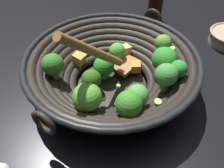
{
  "coord_description": "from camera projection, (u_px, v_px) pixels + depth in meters",
  "views": [
    {
      "loc": [
        -0.19,
        -0.36,
        0.42
      ],
      "look_at": [
        -0.01,
        -0.02,
        0.03
      ],
      "focal_mm": 36.48,
      "sensor_mm": 36.0,
      "label": 1
    }
  ],
  "objects": [
    {
      "name": "wok",
      "position": [
        113.0,
        68.0,
        0.54
      ],
      "size": [
        0.41,
        0.41,
        0.22
      ],
      "color": "black",
      "rests_on": "ground"
    },
    {
      "name": "ground_plane",
      "position": [
        112.0,
        86.0,
        0.58
      ],
      "size": [
        4.0,
        4.0,
        0.0
      ],
      "primitive_type": "plane",
      "color": "black"
    }
  ]
}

